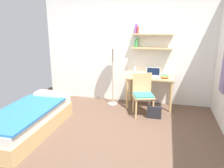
{
  "coord_description": "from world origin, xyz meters",
  "views": [
    {
      "loc": [
        0.88,
        -3.36,
        1.96
      ],
      "look_at": [
        -0.08,
        0.51,
        0.85
      ],
      "focal_mm": 34.88,
      "sensor_mm": 36.0,
      "label": 1
    }
  ],
  "objects_px": {
    "desk": "(150,82)",
    "water_bottle": "(135,71)",
    "bed": "(29,120)",
    "handbag": "(154,111)",
    "book_stack": "(165,77)",
    "desk_chair": "(143,93)",
    "standing_lamp": "(113,47)",
    "laptop": "(153,74)"
  },
  "relations": [
    {
      "from": "water_bottle",
      "to": "handbag",
      "type": "distance_m",
      "value": 1.11
    },
    {
      "from": "bed",
      "to": "desk",
      "type": "height_order",
      "value": "desk"
    },
    {
      "from": "handbag",
      "to": "water_bottle",
      "type": "bearing_deg",
      "value": 129.09
    },
    {
      "from": "bed",
      "to": "laptop",
      "type": "bearing_deg",
      "value": 41.87
    },
    {
      "from": "desk",
      "to": "standing_lamp",
      "type": "height_order",
      "value": "standing_lamp"
    },
    {
      "from": "desk",
      "to": "standing_lamp",
      "type": "relative_size",
      "value": 0.67
    },
    {
      "from": "bed",
      "to": "desk_chair",
      "type": "xyz_separation_m",
      "value": [
        1.95,
        1.35,
        0.26
      ]
    },
    {
      "from": "laptop",
      "to": "desk",
      "type": "bearing_deg",
      "value": -139.25
    },
    {
      "from": "laptop",
      "to": "handbag",
      "type": "relative_size",
      "value": 0.78
    },
    {
      "from": "desk_chair",
      "to": "standing_lamp",
      "type": "relative_size",
      "value": 0.56
    },
    {
      "from": "bed",
      "to": "desk_chair",
      "type": "height_order",
      "value": "desk_chair"
    },
    {
      "from": "water_bottle",
      "to": "desk",
      "type": "bearing_deg",
      "value": -1.87
    },
    {
      "from": "desk_chair",
      "to": "book_stack",
      "type": "bearing_deg",
      "value": 44.75
    },
    {
      "from": "desk",
      "to": "water_bottle",
      "type": "xyz_separation_m",
      "value": [
        -0.38,
        0.01,
        0.24
      ]
    },
    {
      "from": "handbag",
      "to": "book_stack",
      "type": "bearing_deg",
      "value": 73.3
    },
    {
      "from": "standing_lamp",
      "to": "water_bottle",
      "type": "distance_m",
      "value": 0.78
    },
    {
      "from": "water_bottle",
      "to": "handbag",
      "type": "relative_size",
      "value": 0.5
    },
    {
      "from": "water_bottle",
      "to": "book_stack",
      "type": "bearing_deg",
      "value": -5.04
    },
    {
      "from": "bed",
      "to": "desk",
      "type": "bearing_deg",
      "value": 41.9
    },
    {
      "from": "book_stack",
      "to": "bed",
      "type": "bearing_deg",
      "value": -143.19
    },
    {
      "from": "desk",
      "to": "book_stack",
      "type": "relative_size",
      "value": 4.47
    },
    {
      "from": "standing_lamp",
      "to": "handbag",
      "type": "bearing_deg",
      "value": -28.67
    },
    {
      "from": "bed",
      "to": "book_stack",
      "type": "xyz_separation_m",
      "value": [
        2.4,
        1.8,
        0.54
      ]
    },
    {
      "from": "desk_chair",
      "to": "standing_lamp",
      "type": "bearing_deg",
      "value": 151.45
    },
    {
      "from": "standing_lamp",
      "to": "handbag",
      "type": "height_order",
      "value": "standing_lamp"
    },
    {
      "from": "desk_chair",
      "to": "standing_lamp",
      "type": "xyz_separation_m",
      "value": [
        -0.78,
        0.43,
        0.93
      ]
    },
    {
      "from": "water_bottle",
      "to": "book_stack",
      "type": "xyz_separation_m",
      "value": [
        0.72,
        -0.06,
        -0.07
      ]
    },
    {
      "from": "book_stack",
      "to": "handbag",
      "type": "relative_size",
      "value": 0.58
    },
    {
      "from": "bed",
      "to": "book_stack",
      "type": "bearing_deg",
      "value": 36.81
    },
    {
      "from": "desk",
      "to": "handbag",
      "type": "height_order",
      "value": "desk"
    },
    {
      "from": "standing_lamp",
      "to": "water_bottle",
      "type": "relative_size",
      "value": 7.77
    },
    {
      "from": "desk_chair",
      "to": "handbag",
      "type": "bearing_deg",
      "value": -29.03
    },
    {
      "from": "standing_lamp",
      "to": "laptop",
      "type": "xyz_separation_m",
      "value": [
        0.96,
        0.13,
        -0.62
      ]
    },
    {
      "from": "bed",
      "to": "standing_lamp",
      "type": "xyz_separation_m",
      "value": [
        1.17,
        1.78,
        1.19
      ]
    },
    {
      "from": "handbag",
      "to": "desk_chair",
      "type": "bearing_deg",
      "value": 150.97
    },
    {
      "from": "water_bottle",
      "to": "handbag",
      "type": "xyz_separation_m",
      "value": [
        0.54,
        -0.66,
        -0.71
      ]
    },
    {
      "from": "desk",
      "to": "water_bottle",
      "type": "height_order",
      "value": "water_bottle"
    },
    {
      "from": "desk",
      "to": "laptop",
      "type": "distance_m",
      "value": 0.21
    },
    {
      "from": "desk_chair",
      "to": "water_bottle",
      "type": "distance_m",
      "value": 0.68
    },
    {
      "from": "laptop",
      "to": "book_stack",
      "type": "bearing_deg",
      "value": -20.52
    },
    {
      "from": "water_bottle",
      "to": "desk_chair",
      "type": "bearing_deg",
      "value": -62.53
    },
    {
      "from": "bed",
      "to": "desk_chair",
      "type": "distance_m",
      "value": 2.39
    }
  ]
}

